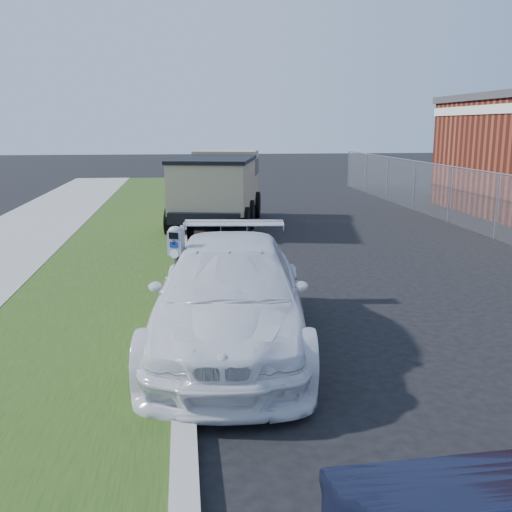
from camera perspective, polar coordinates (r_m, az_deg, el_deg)
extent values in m
plane|color=black|center=(9.30, 9.42, -7.12)|extent=(120.00, 120.00, 0.00)
cube|color=gray|center=(10.83, -6.98, -3.83)|extent=(0.25, 50.00, 0.15)
cube|color=#1E4011|center=(10.95, -15.39, -4.06)|extent=(3.00, 50.00, 0.13)
plane|color=slate|center=(17.75, 21.97, 4.38)|extent=(0.00, 30.00, 30.00)
cylinder|color=gray|center=(17.66, 22.20, 7.27)|extent=(0.04, 30.00, 0.04)
cylinder|color=gray|center=(17.75, 21.97, 4.38)|extent=(0.06, 0.06, 1.80)
cylinder|color=gray|center=(20.41, 17.94, 5.59)|extent=(0.06, 0.06, 1.80)
cylinder|color=gray|center=(23.15, 14.85, 6.50)|extent=(0.06, 0.06, 1.80)
cylinder|color=gray|center=(25.95, 12.41, 7.20)|extent=(0.06, 0.06, 1.80)
cylinder|color=gray|center=(28.79, 10.44, 7.76)|extent=(0.06, 0.06, 1.80)
cylinder|color=gray|center=(31.66, 8.82, 8.21)|extent=(0.06, 0.06, 1.80)
cylinder|color=#3F4247|center=(8.49, -7.47, -3.85)|extent=(0.10, 0.10, 1.14)
cube|color=gray|center=(8.31, -7.62, 1.23)|extent=(0.24, 0.21, 0.34)
ellipsoid|color=gray|center=(8.28, -7.65, 2.39)|extent=(0.26, 0.22, 0.13)
cube|color=black|center=(8.22, -7.86, 1.91)|extent=(0.13, 0.07, 0.09)
cube|color=navy|center=(8.25, -7.82, 1.06)|extent=(0.12, 0.06, 0.08)
cylinder|color=silver|center=(8.27, -7.80, 0.20)|extent=(0.12, 0.06, 0.13)
cube|color=#3F4247|center=(8.24, -7.83, 1.29)|extent=(0.04, 0.03, 0.06)
imported|color=white|center=(8.39, -2.59, -3.76)|extent=(2.64, 5.33, 1.49)
cube|color=black|center=(18.69, -3.64, 4.80)|extent=(3.04, 5.92, 0.31)
cube|color=#9A8B63|center=(20.61, -2.85, 7.54)|extent=(2.35, 1.97, 1.76)
cube|color=black|center=(20.59, -2.86, 8.51)|extent=(2.38, 1.99, 0.53)
cube|color=#9A8B63|center=(17.92, -3.99, 6.81)|extent=(2.82, 4.05, 1.41)
cube|color=black|center=(17.86, -4.03, 9.15)|extent=(2.92, 4.16, 0.11)
cube|color=black|center=(21.52, -2.54, 5.61)|extent=(2.10, 0.56, 0.26)
cylinder|color=black|center=(20.78, -5.64, 4.96)|extent=(0.45, 0.92, 0.88)
cylinder|color=black|center=(20.52, -0.04, 4.93)|extent=(0.45, 0.92, 0.88)
cylinder|color=black|center=(18.46, -6.95, 4.02)|extent=(0.45, 0.92, 0.88)
cylinder|color=black|center=(18.17, -0.65, 3.97)|extent=(0.45, 0.92, 0.88)
cylinder|color=black|center=(16.93, -8.02, 3.24)|extent=(0.45, 0.92, 0.88)
cylinder|color=black|center=(16.60, -1.16, 3.18)|extent=(0.45, 0.92, 0.88)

